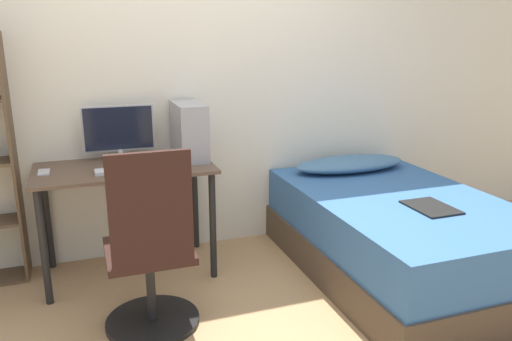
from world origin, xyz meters
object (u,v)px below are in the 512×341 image
at_px(office_chair, 151,264).
at_px(bed, 397,235).
at_px(pc_tower, 189,131).
at_px(monitor, 119,131).
at_px(keyboard, 124,170).

height_order(office_chair, bed, office_chair).
relative_size(bed, pc_tower, 4.45).
relative_size(office_chair, pc_tower, 2.52).
distance_m(bed, pc_tower, 1.57).
distance_m(office_chair, monitor, 1.10).
xyz_separation_m(bed, keyboard, (-1.70, 0.49, 0.48)).
xyz_separation_m(monitor, pc_tower, (0.45, -0.13, -0.01)).
relative_size(bed, keyboard, 5.25).
distance_m(keyboard, pc_tower, 0.54).
xyz_separation_m(keyboard, pc_tower, (0.46, 0.20, 0.18)).
height_order(bed, keyboard, keyboard).
bearing_deg(keyboard, pc_tower, 23.75).
bearing_deg(bed, pc_tower, 150.98).
xyz_separation_m(office_chair, pc_tower, (0.41, 0.83, 0.54)).
relative_size(office_chair, monitor, 2.20).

